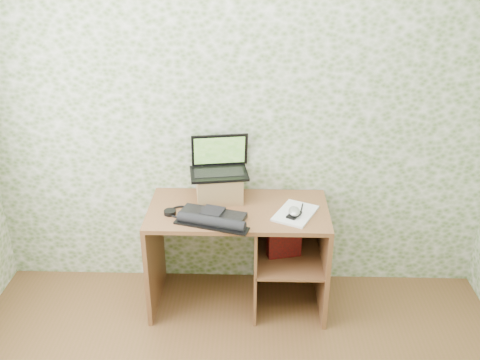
{
  "coord_description": "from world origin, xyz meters",
  "views": [
    {
      "loc": [
        0.1,
        -1.68,
        2.45
      ],
      "look_at": [
        0.01,
        1.39,
        0.99
      ],
      "focal_mm": 40.0,
      "sensor_mm": 36.0,
      "label": 1
    }
  ],
  "objects_px": {
    "laptop": "(219,164)",
    "notepad": "(295,213)",
    "riser": "(219,187)",
    "keyboard": "(212,218)",
    "desk": "(250,241)"
  },
  "relations": [
    {
      "from": "laptop",
      "to": "keyboard",
      "type": "height_order",
      "value": "laptop"
    },
    {
      "from": "desk",
      "to": "laptop",
      "type": "bearing_deg",
      "value": 143.55
    },
    {
      "from": "riser",
      "to": "keyboard",
      "type": "distance_m",
      "value": 0.32
    },
    {
      "from": "desk",
      "to": "notepad",
      "type": "relative_size",
      "value": 3.83
    },
    {
      "from": "desk",
      "to": "riser",
      "type": "distance_m",
      "value": 0.43
    },
    {
      "from": "riser",
      "to": "keyboard",
      "type": "relative_size",
      "value": 0.62
    },
    {
      "from": "keyboard",
      "to": "desk",
      "type": "bearing_deg",
      "value": 56.43
    },
    {
      "from": "desk",
      "to": "keyboard",
      "type": "bearing_deg",
      "value": -140.21
    },
    {
      "from": "desk",
      "to": "laptop",
      "type": "relative_size",
      "value": 2.86
    },
    {
      "from": "laptop",
      "to": "notepad",
      "type": "height_order",
      "value": "laptop"
    },
    {
      "from": "riser",
      "to": "keyboard",
      "type": "bearing_deg",
      "value": -94.73
    },
    {
      "from": "keyboard",
      "to": "notepad",
      "type": "height_order",
      "value": "keyboard"
    },
    {
      "from": "laptop",
      "to": "notepad",
      "type": "relative_size",
      "value": 1.34
    },
    {
      "from": "keyboard",
      "to": "laptop",
      "type": "bearing_deg",
      "value": 102.46
    },
    {
      "from": "desk",
      "to": "keyboard",
      "type": "relative_size",
      "value": 2.46
    }
  ]
}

